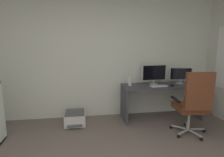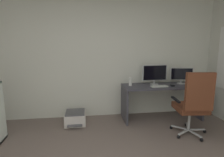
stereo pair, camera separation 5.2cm
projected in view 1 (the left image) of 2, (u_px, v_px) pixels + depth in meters
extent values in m
cube|color=silver|center=(93.00, 56.00, 3.87)|extent=(5.34, 0.10, 2.68)
cube|color=#403F49|center=(161.00, 86.00, 3.81)|extent=(1.64, 0.61, 0.04)
cube|color=#403F49|center=(124.00, 104.00, 3.75)|extent=(0.04, 0.59, 0.69)
cube|color=#403F49|center=(195.00, 101.00, 4.00)|extent=(0.04, 0.59, 0.69)
cylinder|color=#B2B5B7|center=(154.00, 84.00, 3.88)|extent=(0.18, 0.18, 0.01)
cylinder|color=#B2B5B7|center=(154.00, 82.00, 3.87)|extent=(0.03, 0.03, 0.09)
cube|color=#B7BABC|center=(154.00, 73.00, 3.83)|extent=(0.54, 0.07, 0.33)
cube|color=black|center=(154.00, 73.00, 3.81)|extent=(0.50, 0.03, 0.30)
cylinder|color=#B2B5B7|center=(180.00, 83.00, 3.97)|extent=(0.18, 0.18, 0.01)
cylinder|color=#B2B5B7|center=(180.00, 81.00, 3.96)|extent=(0.03, 0.03, 0.09)
cube|color=#B7BABC|center=(181.00, 74.00, 3.93)|extent=(0.48, 0.13, 0.26)
cube|color=black|center=(181.00, 74.00, 3.91)|extent=(0.44, 0.09, 0.24)
cube|color=silver|center=(159.00, 86.00, 3.66)|extent=(0.35, 0.15, 0.02)
cube|color=black|center=(172.00, 85.00, 3.70)|extent=(0.07, 0.10, 0.03)
cylinder|color=silver|center=(130.00, 82.00, 3.73)|extent=(0.07, 0.07, 0.17)
cube|color=#B7BABC|center=(196.00, 129.00, 3.25)|extent=(0.30, 0.06, 0.02)
sphere|color=black|center=(204.00, 131.00, 3.26)|extent=(0.06, 0.06, 0.06)
cube|color=#B7BABC|center=(187.00, 126.00, 3.38)|extent=(0.15, 0.29, 0.02)
sphere|color=black|center=(186.00, 124.00, 3.53)|extent=(0.06, 0.06, 0.06)
cube|color=#B7BABC|center=(179.00, 127.00, 3.32)|extent=(0.24, 0.23, 0.02)
sphere|color=black|center=(171.00, 127.00, 3.41)|extent=(0.06, 0.06, 0.06)
cube|color=#B7BABC|center=(184.00, 131.00, 3.15)|extent=(0.28, 0.18, 0.02)
sphere|color=black|center=(179.00, 136.00, 3.06)|extent=(0.06, 0.06, 0.06)
cube|color=#B7BABC|center=(194.00, 133.00, 3.10)|extent=(0.09, 0.30, 0.02)
sphere|color=black|center=(201.00, 139.00, 2.97)|extent=(0.06, 0.06, 0.06)
cylinder|color=#B7BABC|center=(189.00, 120.00, 3.21)|extent=(0.04, 0.04, 0.36)
cube|color=brown|center=(190.00, 107.00, 3.17)|extent=(0.54, 0.53, 0.10)
cube|color=brown|center=(199.00, 91.00, 2.84)|extent=(0.45, 0.12, 0.61)
cube|color=black|center=(176.00, 99.00, 3.13)|extent=(0.08, 0.34, 0.03)
cube|color=black|center=(205.00, 99.00, 3.16)|extent=(0.08, 0.34, 0.03)
cube|color=silver|center=(75.00, 118.00, 3.61)|extent=(0.40, 0.42, 0.23)
cube|color=#4C4C51|center=(75.00, 112.00, 3.59)|extent=(0.37, 0.38, 0.02)
cube|color=#4C4C51|center=(75.00, 126.00, 3.37)|extent=(0.28, 0.10, 0.01)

